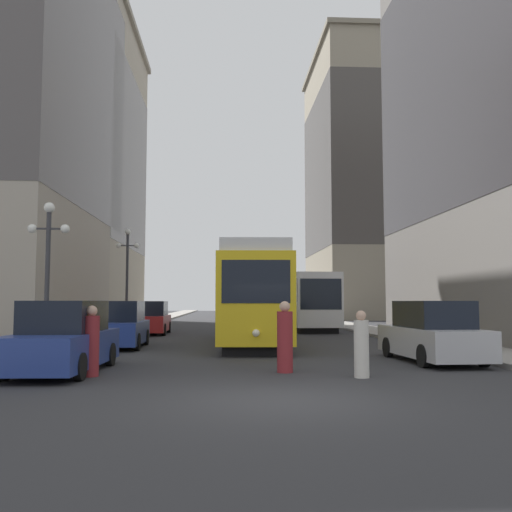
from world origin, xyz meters
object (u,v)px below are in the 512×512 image
object	(u,v)px
streetcar	(254,294)
parked_car_right_far	(432,333)
parked_car_left_far	(120,326)
pedestrian_crossing_near	(361,346)
pedestrian_on_sidewalk	(285,339)
transit_bus	(304,299)
pedestrian_crossing_far	(91,343)
parked_car_left_mid	(151,319)
parked_car_left_near	(64,339)
lamp_post_left_near	(48,252)
lamp_post_left_far	(127,264)

from	to	relation	value
streetcar	parked_car_right_far	bearing A→B (deg)	-53.70
parked_car_left_far	pedestrian_crossing_near	size ratio (longest dim) A/B	2.79
pedestrian_on_sidewalk	streetcar	bearing A→B (deg)	-170.93
parked_car_left_far	transit_bus	bearing A→B (deg)	55.95
pedestrian_crossing_far	parked_car_left_mid	bearing A→B (deg)	20.22
streetcar	parked_car_right_far	size ratio (longest dim) A/B	2.55
parked_car_left_mid	parked_car_left_far	xyz separation A→B (m)	(-0.00, -9.25, -0.00)
parked_car_left_mid	parked_car_left_near	bearing A→B (deg)	-90.67
streetcar	lamp_post_left_near	xyz separation A→B (m)	(-7.25, -4.77, 1.38)
pedestrian_crossing_far	lamp_post_left_near	size ratio (longest dim) A/B	0.34
transit_bus	pedestrian_crossing_far	xyz separation A→B (m)	(-8.33, -22.75, -1.15)
transit_bus	parked_car_left_mid	bearing A→B (deg)	-153.01
transit_bus	parked_car_left_far	world-z (taller)	transit_bus
pedestrian_on_sidewalk	pedestrian_crossing_near	bearing A→B (deg)	65.32
transit_bus	lamp_post_left_near	size ratio (longest dim) A/B	2.34
parked_car_left_mid	lamp_post_left_far	xyz separation A→B (m)	(-1.90, 3.07, 3.27)
parked_car_left_far	lamp_post_left_near	bearing A→B (deg)	-122.72
transit_bus	pedestrian_on_sidewalk	xyz separation A→B (m)	(-3.57, -22.24, -1.10)
parked_car_right_far	parked_car_left_far	size ratio (longest dim) A/B	1.09
streetcar	parked_car_left_far	xyz separation A→B (m)	(-5.35, -1.68, -1.26)
streetcar	lamp_post_left_far	bearing A→B (deg)	126.76
streetcar	lamp_post_left_far	xyz separation A→B (m)	(-7.25, 10.63, 2.01)
parked_car_left_mid	parked_car_left_far	bearing A→B (deg)	-90.68
parked_car_right_far	lamp_post_left_far	bearing A→B (deg)	-58.38
streetcar	transit_bus	xyz separation A→B (m)	(3.86, 12.55, -0.15)
parked_car_left_near	parked_car_right_far	xyz separation A→B (m)	(10.31, 2.01, -0.00)
streetcar	pedestrian_crossing_near	size ratio (longest dim) A/B	7.77
streetcar	lamp_post_left_near	world-z (taller)	lamp_post_left_near
parked_car_left_near	lamp_post_left_near	world-z (taller)	lamp_post_left_near
lamp_post_left_near	parked_car_left_far	bearing A→B (deg)	58.44
parked_car_left_mid	pedestrian_on_sidewalk	distance (m)	18.15
parked_car_left_mid	lamp_post_left_near	size ratio (longest dim) A/B	0.94
parked_car_left_near	lamp_post_left_far	xyz separation A→B (m)	(-1.90, 20.04, 3.26)
parked_car_left_near	pedestrian_crossing_far	world-z (taller)	parked_car_left_near
parked_car_right_far	pedestrian_crossing_near	bearing A→B (deg)	46.19
lamp_post_left_far	pedestrian_crossing_far	bearing A→B (deg)	-82.41
pedestrian_crossing_near	parked_car_left_near	bearing A→B (deg)	-162.49
pedestrian_crossing_near	lamp_post_left_far	bearing A→B (deg)	141.32
streetcar	pedestrian_crossing_far	distance (m)	11.21
pedestrian_on_sidewalk	lamp_post_left_near	world-z (taller)	lamp_post_left_near
parked_car_right_far	pedestrian_crossing_far	xyz separation A→B (m)	(-9.43, -2.80, -0.05)
parked_car_left_near	transit_bus	bearing A→B (deg)	69.02
transit_bus	pedestrian_crossing_far	bearing A→B (deg)	-111.59
transit_bus	parked_car_left_mid	xyz separation A→B (m)	(-9.21, -4.99, -1.10)
parked_car_left_near	pedestrian_on_sidewalk	world-z (taller)	parked_car_left_near
streetcar	lamp_post_left_far	size ratio (longest dim) A/B	2.02
pedestrian_crossing_far	lamp_post_left_near	world-z (taller)	lamp_post_left_near
pedestrian_crossing_far	pedestrian_on_sidewalk	xyz separation A→B (m)	(4.76, 0.51, 0.05)
lamp_post_left_near	parked_car_left_near	bearing A→B (deg)	-67.71
parked_car_left_near	parked_car_left_far	distance (m)	7.73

